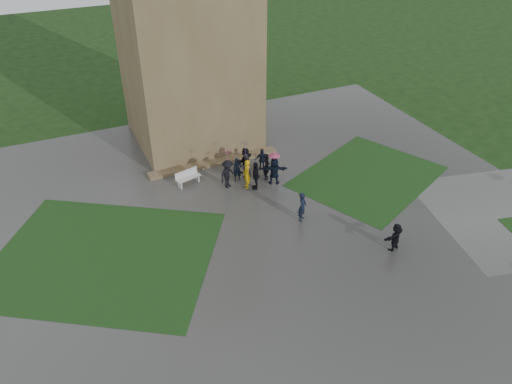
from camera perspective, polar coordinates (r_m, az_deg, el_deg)
name	(u,v)px	position (r m, az deg, el deg)	size (l,w,h in m)	color
ground	(286,259)	(25.83, 3.44, -7.64)	(120.00, 120.00, 0.00)	black
plaza	(269,237)	(27.19, 1.51, -5.11)	(34.00, 34.00, 0.02)	#343432
lawn_inset_left	(104,256)	(27.06, -17.01, -7.05)	(11.00, 9.00, 0.01)	black
lawn_inset_right	(368,176)	(33.08, 12.65, 1.75)	(9.00, 7.00, 0.01)	black
tower	(184,12)	(34.39, -8.19, 19.73)	(8.00, 8.00, 18.00)	brown
tower_plinth	(214,162)	(33.74, -4.78, 3.38)	(9.00, 0.80, 0.22)	brown
bench	(188,177)	(31.59, -7.82, 1.69)	(1.67, 0.89, 0.93)	beige
visitor_cluster	(250,165)	(31.14, -0.67, 3.09)	(4.38, 3.38, 2.61)	black
pedestrian_mid	(302,207)	(28.01, 5.32, -1.68)	(0.65, 0.42, 1.77)	black
pedestrian_near	(395,237)	(26.87, 15.65, -4.96)	(1.46, 0.53, 1.58)	black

